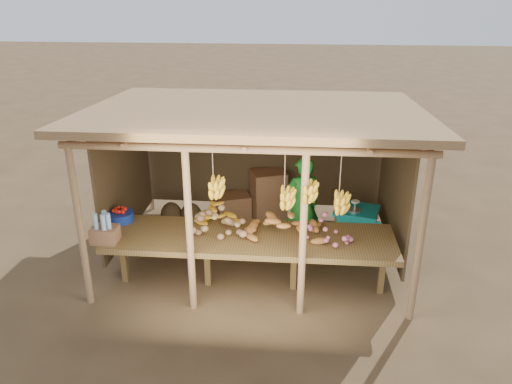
{
  "coord_description": "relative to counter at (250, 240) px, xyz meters",
  "views": [
    {
      "loc": [
        0.58,
        -6.91,
        3.95
      ],
      "look_at": [
        0.0,
        0.0,
        1.05
      ],
      "focal_mm": 35.0,
      "sensor_mm": 36.0,
      "label": 1
    }
  ],
  "objects": [
    {
      "name": "sweet_potato_heap",
      "position": [
        0.46,
        0.03,
        0.24
      ],
      "size": [
        1.08,
        0.74,
        0.36
      ],
      "primitive_type": null,
      "rotation": [
        0.0,
        0.0,
        -0.15
      ],
      "color": "#BE7430",
      "rests_on": "counter"
    },
    {
      "name": "stall_structure",
      "position": [
        0.04,
        0.95,
        1.18
      ],
      "size": [
        4.7,
        3.5,
        2.43
      ],
      "color": "#A67E55",
      "rests_on": "ground"
    },
    {
      "name": "carton_stack",
      "position": [
        -0.09,
        2.15,
        -0.34
      ],
      "size": [
        1.32,
        0.62,
        0.91
      ],
      "color": "brown",
      "rests_on": "ground"
    },
    {
      "name": "potato_heap",
      "position": [
        -0.44,
        0.1,
        0.24
      ],
      "size": [
        0.99,
        0.72,
        0.36
      ],
      "primitive_type": null,
      "rotation": [
        0.0,
        0.0,
        -0.23
      ],
      "color": "#A07852",
      "rests_on": "counter"
    },
    {
      "name": "onion_heap",
      "position": [
        1.02,
        -0.1,
        0.24
      ],
      "size": [
        0.8,
        0.63,
        0.35
      ],
      "primitive_type": null,
      "rotation": [
        0.0,
        0.0,
        0.34
      ],
      "color": "#CA627C",
      "rests_on": "counter"
    },
    {
      "name": "vendor",
      "position": [
        0.7,
        1.14,
        0.04
      ],
      "size": [
        0.66,
        0.54,
        1.56
      ],
      "primitive_type": "imported",
      "rotation": [
        0.0,
        0.0,
        3.47
      ],
      "color": "#1C7E26",
      "rests_on": "ground"
    },
    {
      "name": "tomato_basin",
      "position": [
        -1.9,
        0.32,
        0.14
      ],
      "size": [
        0.37,
        0.37,
        0.2
      ],
      "rotation": [
        0.0,
        0.0,
        -0.41
      ],
      "color": "navy",
      "rests_on": "counter"
    },
    {
      "name": "burlap_sacks",
      "position": [
        -1.39,
        1.79,
        -0.51
      ],
      "size": [
        0.74,
        0.39,
        0.52
      ],
      "color": "#4E3C24",
      "rests_on": "ground"
    },
    {
      "name": "banana_pile",
      "position": [
        -0.49,
        0.44,
        0.24
      ],
      "size": [
        0.71,
        0.52,
        0.35
      ],
      "primitive_type": null,
      "rotation": [
        0.0,
        0.0,
        -0.25
      ],
      "color": "yellow",
      "rests_on": "counter"
    },
    {
      "name": "counter",
      "position": [
        0.0,
        0.0,
        0.0
      ],
      "size": [
        3.9,
        1.05,
        0.8
      ],
      "color": "brown",
      "rests_on": "ground"
    },
    {
      "name": "tarp_crate",
      "position": [
        1.58,
        1.41,
        -0.41
      ],
      "size": [
        0.8,
        0.73,
        0.81
      ],
      "color": "brown",
      "rests_on": "ground"
    },
    {
      "name": "bottle_box",
      "position": [
        -1.89,
        -0.32,
        0.22
      ],
      "size": [
        0.34,
        0.27,
        0.43
      ],
      "color": "brown",
      "rests_on": "counter"
    },
    {
      "name": "ground",
      "position": [
        -0.0,
        0.95,
        -0.74
      ],
      "size": [
        60.0,
        60.0,
        0.0
      ],
      "primitive_type": "plane",
      "color": "brown",
      "rests_on": "ground"
    }
  ]
}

